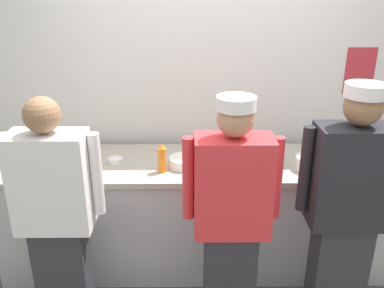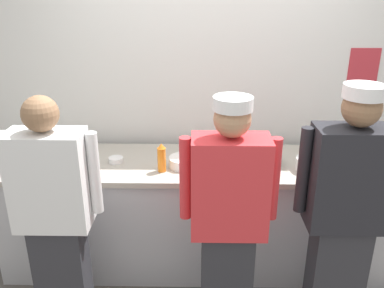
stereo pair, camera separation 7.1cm
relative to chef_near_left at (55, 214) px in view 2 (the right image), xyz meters
name	(u,v)px [view 2 (the right image)]	position (x,y,z in m)	size (l,w,h in m)	color
wall_back	(210,82)	(0.97, 1.17, 0.56)	(5.08, 0.11, 2.80)	silver
prep_counter	(210,213)	(0.97, 0.67, -0.39)	(3.24, 0.73, 0.90)	#B2B2B7
chef_near_left	(55,214)	(0.00, 0.00, 0.00)	(0.59, 0.24, 1.59)	#2D2D33
chef_center	(229,218)	(1.06, -0.05, 0.01)	(0.59, 0.24, 1.60)	#2D2D33
chef_far_right	(345,211)	(1.76, -0.01, 0.05)	(0.60, 0.24, 1.66)	#2D2D33
plate_stack_front	(184,162)	(0.77, 0.59, 0.10)	(0.23, 0.23, 0.07)	white
plate_stack_rear	(311,164)	(1.69, 0.54, 0.11)	(0.21, 0.21, 0.10)	white
mixing_bowl_steel	(259,158)	(1.34, 0.64, 0.11)	(0.33, 0.33, 0.10)	#B7BABF
sheet_tray	(373,163)	(2.19, 0.64, 0.07)	(0.46, 0.34, 0.02)	#B7BABF
squeeze_bottle_primary	(162,158)	(0.62, 0.51, 0.16)	(0.06, 0.06, 0.21)	orange
ramekin_orange_sauce	(72,159)	(-0.08, 0.65, 0.08)	(0.09, 0.09, 0.04)	white
ramekin_red_sauce	(116,160)	(0.26, 0.65, 0.08)	(0.11, 0.11, 0.04)	white
deli_cup	(315,148)	(1.80, 0.84, 0.11)	(0.09, 0.09, 0.10)	white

